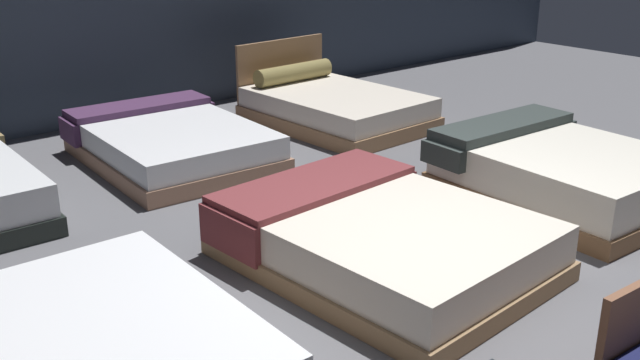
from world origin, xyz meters
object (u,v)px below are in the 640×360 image
at_px(bed_8, 333,106).
at_px(bed_7, 171,142).
at_px(bed_5, 560,172).
at_px(bed_3, 100,359).
at_px(bed_4, 380,238).

bearing_deg(bed_8, bed_7, 177.55).
relative_size(bed_5, bed_7, 0.92).
height_order(bed_3, bed_8, bed_8).
bearing_deg(bed_3, bed_7, 56.89).
bearing_deg(bed_7, bed_3, -121.55).
xyz_separation_m(bed_3, bed_8, (4.34, 3.12, 0.01)).
distance_m(bed_3, bed_5, 4.26).
bearing_deg(bed_7, bed_4, -87.00).
distance_m(bed_4, bed_7, 3.01).
height_order(bed_3, bed_7, bed_7).
relative_size(bed_5, bed_8, 0.94).
relative_size(bed_4, bed_5, 1.13).
height_order(bed_3, bed_5, bed_5).
relative_size(bed_3, bed_7, 0.90).
distance_m(bed_3, bed_8, 5.35).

